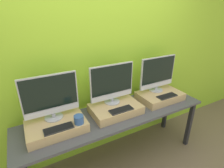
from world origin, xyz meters
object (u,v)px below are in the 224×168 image
monitor_left (51,97)px  mug (79,119)px  monitor_center (112,83)px  monitor_right (158,73)px  keyboard_right (167,96)px  keyboard_center (121,110)px  keyboard_left (59,129)px

monitor_left → mug: size_ratio=5.65×
monitor_left → monitor_center: size_ratio=1.00×
monitor_left → monitor_center: 0.68m
monitor_right → keyboard_right: bearing=-90.0°
monitor_left → monitor_center: bearing=0.0°
keyboard_center → monitor_right: size_ratio=0.51×
keyboard_right → monitor_left: bearing=171.1°
monitor_left → monitor_right: 1.36m
monitor_left → keyboard_center: (0.68, -0.21, -0.24)m
monitor_right → keyboard_right: (-0.00, -0.21, -0.24)m
monitor_left → keyboard_left: (0.00, -0.21, -0.24)m
keyboard_right → monitor_center: bearing=162.7°
monitor_right → monitor_center: bearing=180.0°
monitor_center → keyboard_left: bearing=-162.7°
keyboard_center → monitor_center: bearing=90.0°
monitor_right → keyboard_right: size_ratio=1.98×
monitor_center → monitor_right: size_ratio=1.00×
mug → monitor_center: bearing=23.8°
monitor_left → monitor_right: same height
mug → keyboard_right: mug is taller
monitor_center → keyboard_center: monitor_center is taller
keyboard_center → keyboard_right: 0.68m
mug → keyboard_right: 1.17m
monitor_center → monitor_right: (0.68, 0.00, 0.00)m
keyboard_left → keyboard_right: size_ratio=1.00×
keyboard_center → monitor_right: 0.75m
monitor_left → keyboard_center: monitor_left is taller
mug → keyboard_right: bearing=0.0°
monitor_left → keyboard_left: monitor_left is taller
keyboard_left → keyboard_center: (0.68, 0.00, 0.00)m
monitor_left → monitor_right: size_ratio=1.00×
keyboard_left → mug: (0.20, 0.00, 0.03)m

